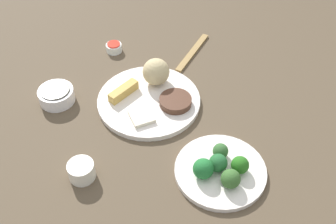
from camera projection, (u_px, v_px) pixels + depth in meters
The scene contains 18 objects.
tabletop at pixel (148, 106), 1.22m from camera, with size 2.20×2.20×0.02m, color brown.
main_plate at pixel (149, 101), 1.21m from camera, with size 0.30×0.30×0.02m, color white.
rice_scoop at pixel (156, 72), 1.23m from camera, with size 0.08×0.08×0.08m, color tan.
spring_roll at pixel (123, 91), 1.21m from camera, with size 0.10×0.03×0.03m, color gold.
crab_rangoon_wonton at pixel (142, 117), 1.15m from camera, with size 0.06×0.07×0.01m, color beige.
stir_fry_heap at pixel (175, 101), 1.18m from camera, with size 0.09×0.09×0.02m, color #4F2F20.
broccoli_plate at pixel (220, 171), 1.03m from camera, with size 0.23×0.23×0.01m, color white.
broccoli_floret_0 at pixel (218, 163), 1.01m from camera, with size 0.05×0.05×0.05m, color #225F2E.
broccoli_floret_1 at pixel (203, 169), 1.00m from camera, with size 0.05×0.05×0.05m, color #216D30.
broccoli_floret_2 at pixel (221, 151), 1.05m from camera, with size 0.04×0.04×0.04m, color #33602E.
broccoli_floret_3 at pixel (231, 179), 0.98m from camera, with size 0.05×0.05×0.05m, color #37642B.
broccoli_floret_4 at pixel (240, 165), 1.01m from camera, with size 0.04×0.04×0.04m, color #26681B.
soy_sauce_bowl at pixel (57, 96), 1.21m from camera, with size 0.10×0.10×0.04m, color white.
soy_sauce_bowl_liquid at pixel (55, 90), 1.19m from camera, with size 0.08×0.08×0.00m, color black.
sauce_ramekin_sweet_and_sour at pixel (114, 48), 1.38m from camera, with size 0.05×0.05×0.03m, color white.
sauce_ramekin_sweet_and_sour_liquid at pixel (114, 44), 1.37m from camera, with size 0.04×0.04×0.00m, color red.
teacup at pixel (81, 171), 1.02m from camera, with size 0.07×0.07×0.05m, color white.
chopsticks_pair at pixel (192, 52), 1.38m from camera, with size 0.22×0.02×0.01m, color #A07D47.
Camera 1 is at (-0.59, -0.64, 0.87)m, focal length 44.41 mm.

